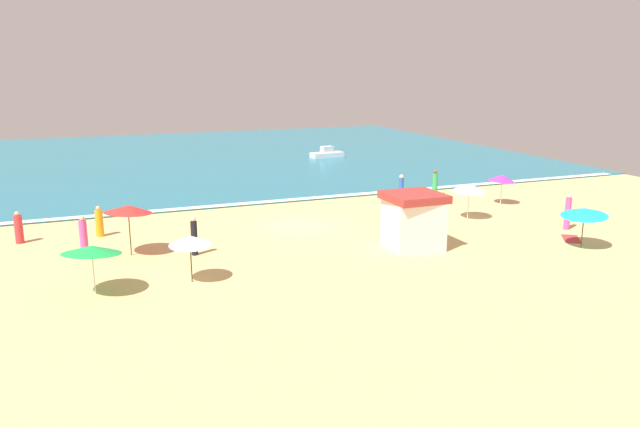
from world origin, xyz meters
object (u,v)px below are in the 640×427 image
(beach_umbrella_3, at_px, (584,212))
(beachgoer_6, at_px, (99,222))
(beach_umbrella_4, at_px, (502,178))
(beachgoer_3, at_px, (435,183))
(beach_umbrella_2, at_px, (128,209))
(beachgoer_0, at_px, (568,212))
(beach_umbrella_0, at_px, (92,250))
(beachgoer_4, at_px, (401,190))
(beach_umbrella_5, at_px, (190,240))
(beachgoer_2, at_px, (19,229))
(beachgoer_5, at_px, (84,237))
(beach_umbrella_1, at_px, (469,188))
(small_boat_0, at_px, (327,154))
(lifeguard_cabana, at_px, (413,220))
(beachgoer_1, at_px, (194,237))

(beach_umbrella_3, bearing_deg, beachgoer_6, 153.14)
(beach_umbrella_4, distance_m, beachgoer_3, 4.62)
(beach_umbrella_2, distance_m, beachgoer_0, 22.27)
(beach_umbrella_0, distance_m, beachgoer_4, 20.64)
(beach_umbrella_0, height_order, beachgoer_0, beach_umbrella_0)
(beach_umbrella_0, bearing_deg, beach_umbrella_5, 1.13)
(beach_umbrella_2, bearing_deg, beach_umbrella_0, -110.34)
(beach_umbrella_2, distance_m, beachgoer_2, 6.53)
(beachgoer_3, relative_size, beachgoer_5, 0.97)
(beach_umbrella_1, bearing_deg, beach_umbrella_0, -166.51)
(beach_umbrella_5, distance_m, beachgoer_4, 17.42)
(small_boat_0, bearing_deg, beachgoer_5, -132.27)
(beach_umbrella_1, height_order, beachgoer_2, beach_umbrella_1)
(beach_umbrella_1, xyz_separation_m, beach_umbrella_5, (-16.46, -4.76, -0.08))
(beach_umbrella_2, bearing_deg, beachgoer_6, 106.25)
(lifeguard_cabana, bearing_deg, small_boat_0, 75.42)
(beachgoer_1, height_order, beachgoer_5, beachgoer_5)
(beachgoer_4, bearing_deg, small_boat_0, 80.33)
(lifeguard_cabana, distance_m, beach_umbrella_0, 14.39)
(beach_umbrella_2, height_order, beach_umbrella_5, beach_umbrella_2)
(small_boat_0, bearing_deg, beach_umbrella_3, -90.15)
(beach_umbrella_2, bearing_deg, beach_umbrella_4, 6.53)
(beach_umbrella_4, bearing_deg, beachgoer_3, 121.90)
(beachgoer_4, distance_m, beachgoer_6, 17.78)
(beach_umbrella_3, relative_size, beach_umbrella_4, 1.25)
(beachgoer_0, height_order, beachgoer_5, beachgoer_0)
(beachgoer_5, relative_size, small_boat_0, 0.57)
(beach_umbrella_4, height_order, beachgoer_6, beach_umbrella_4)
(beachgoer_3, bearing_deg, beach_umbrella_3, -90.66)
(lifeguard_cabana, height_order, beach_umbrella_2, lifeguard_cabana)
(beachgoer_6, bearing_deg, beach_umbrella_1, -11.18)
(beach_umbrella_0, distance_m, beachgoer_2, 9.43)
(beachgoer_6, bearing_deg, beachgoer_4, 2.27)
(beach_umbrella_5, bearing_deg, beachgoer_6, 109.58)
(beachgoer_6, bearing_deg, beachgoer_1, -52.25)
(beach_umbrella_3, relative_size, beachgoer_2, 1.80)
(beach_umbrella_3, height_order, beach_umbrella_4, beach_umbrella_3)
(beachgoer_0, distance_m, beachgoer_1, 19.39)
(beach_umbrella_3, bearing_deg, beach_umbrella_1, 103.51)
(beach_umbrella_2, xyz_separation_m, beachgoer_1, (2.72, -1.04, -1.31))
(beach_umbrella_5, distance_m, beachgoer_3, 21.39)
(beachgoer_3, height_order, beachgoer_5, beachgoer_5)
(lifeguard_cabana, height_order, beach_umbrella_1, lifeguard_cabana)
(beach_umbrella_1, bearing_deg, beachgoer_4, 111.15)
(beach_umbrella_5, distance_m, beachgoer_2, 11.13)
(beach_umbrella_1, relative_size, beachgoer_0, 1.26)
(beach_umbrella_4, distance_m, beachgoer_1, 20.20)
(beachgoer_6, bearing_deg, small_boat_0, 44.93)
(beach_umbrella_0, relative_size, beachgoer_4, 1.60)
(beach_umbrella_1, distance_m, beachgoer_4, 4.97)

